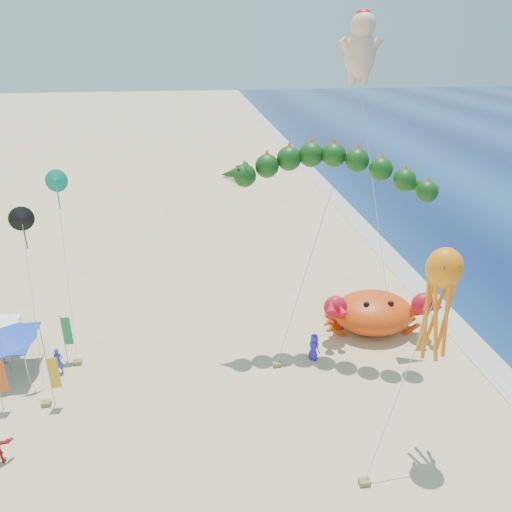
{
  "coord_description": "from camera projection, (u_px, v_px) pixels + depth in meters",
  "views": [
    {
      "loc": [
        -5.63,
        -24.61,
        18.55
      ],
      "look_at": [
        -2.0,
        2.0,
        6.5
      ],
      "focal_mm": 35.0,
      "sensor_mm": 36.0,
      "label": 1
    }
  ],
  "objects": [
    {
      "name": "canopy_blue",
      "position": [
        2.0,
        337.0,
        28.87
      ],
      "size": [
        3.8,
        3.8,
        2.71
      ],
      "color": "gray",
      "rests_on": "ground"
    },
    {
      "name": "crab_inflatable",
      "position": [
        374.0,
        312.0,
        33.53
      ],
      "size": [
        7.31,
        4.82,
        3.2
      ],
      "color": "#D53E0B",
      "rests_on": "ground"
    },
    {
      "name": "beachgoers",
      "position": [
        58.0,
        370.0,
        28.53
      ],
      "size": [
        20.03,
        10.69,
        1.86
      ],
      "color": "red",
      "rests_on": "ground"
    },
    {
      "name": "octopus_kite",
      "position": [
        439.0,
        296.0,
        21.68
      ],
      "size": [
        4.52,
        3.27,
        10.34
      ],
      "color": "orange",
      "rests_on": "ground"
    },
    {
      "name": "dragon_kite",
      "position": [
        330.0,
        177.0,
        28.28
      ],
      "size": [
        12.45,
        4.58,
        12.44
      ],
      "color": "#103B10",
      "rests_on": "ground"
    },
    {
      "name": "feather_flags",
      "position": [
        18.0,
        355.0,
        28.02
      ],
      "size": [
        7.41,
        4.38,
        3.2
      ],
      "color": "gray",
      "rests_on": "ground"
    },
    {
      "name": "foam_strip",
      "position": [
        476.0,
        349.0,
        32.01
      ],
      "size": [
        320.0,
        320.0,
        0.0
      ],
      "primitive_type": "plane",
      "color": "silver",
      "rests_on": "ground"
    },
    {
      "name": "ground",
      "position": [
        293.0,
        364.0,
        30.54
      ],
      "size": [
        320.0,
        320.0,
        0.0
      ],
      "primitive_type": "plane",
      "color": "#D1B784",
      "rests_on": "ground"
    },
    {
      "name": "cherub_kite",
      "position": [
        361.0,
        46.0,
        33.54
      ],
      "size": [
        2.35,
        9.15,
        20.0
      ],
      "color": "#FABF98",
      "rests_on": "ground"
    }
  ]
}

